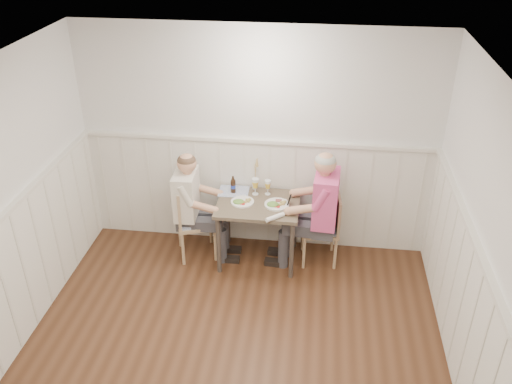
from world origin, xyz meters
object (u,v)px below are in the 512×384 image
Objects in this scene: dining_table at (258,211)px; chair_left at (191,218)px; beer_bottle at (233,185)px; chair_right at (325,225)px; diner_cream at (191,214)px; man_in_pink at (320,220)px; grass_vase at (254,175)px.

dining_table is 0.99× the size of chair_left.
chair_left is 0.61m from beer_bottle.
chair_right is 4.14× the size of beer_bottle.
beer_bottle is at bearing 25.33° from diner_cream.
diner_cream reaches higher than chair_left.
chair_right is at bearing 3.77° from diner_cream.
grass_vase is (-0.77, 0.34, 0.33)m from man_in_pink.
diner_cream reaches higher than beer_bottle.
grass_vase reaches higher than chair_left.
dining_table is 2.20× the size of grass_vase.
man_in_pink is at bearing -0.58° from diner_cream.
diner_cream reaches higher than grass_vase.
dining_table is at bearing 0.25° from chair_left.
dining_table is at bearing 177.09° from man_in_pink.
chair_left reaches higher than chair_right.
chair_left is 0.64× the size of man_in_pink.
chair_left is 1.46m from man_in_pink.
grass_vase is (0.68, 0.33, 0.38)m from diner_cream.
chair_left is at bearing 125.27° from diner_cream.
chair_left is at bearing -179.75° from dining_table.
man_in_pink is 1.45m from diner_cream.
grass_vase is at bearing 27.47° from beer_bottle.
beer_bottle is (0.45, 0.21, 0.29)m from diner_cream.
grass_vase is (0.23, 0.12, 0.09)m from beer_bottle.
dining_table is 0.41m from beer_bottle.
grass_vase is at bearing 24.49° from chair_left.
dining_table is 0.79m from chair_left.
diner_cream is at bearing -54.73° from chair_left.
chair_right is 1.52m from chair_left.
chair_right is 0.60× the size of man_in_pink.
chair_left is 2.23× the size of grass_vase.
man_in_pink reaches higher than grass_vase.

